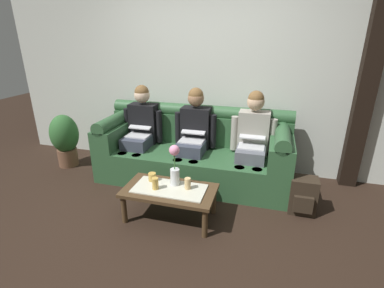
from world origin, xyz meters
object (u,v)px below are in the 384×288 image
(cup_near_right, at_px, (188,183))
(backpack_right, at_px, (303,196))
(coffee_table, at_px, (170,192))
(flower_vase, at_px, (175,166))
(cup_far_center, at_px, (152,177))
(person_middle, at_px, (194,132))
(cup_near_left, at_px, (155,183))
(person_left, at_px, (141,128))
(couch, at_px, (194,153))
(potted_plant, at_px, (65,138))
(person_right, at_px, (252,138))

(cup_near_right, bearing_deg, backpack_right, 20.99)
(coffee_table, relative_size, flower_vase, 2.15)
(cup_far_center, bearing_deg, backpack_right, 13.65)
(flower_vase, distance_m, cup_far_center, 0.32)
(person_middle, relative_size, cup_near_left, 9.89)
(backpack_right, bearing_deg, person_left, 167.75)
(person_middle, bearing_deg, cup_near_left, -97.51)
(person_middle, xyz_separation_m, backpack_right, (1.36, -0.46, -0.46))
(couch, distance_m, cup_near_left, 1.02)
(person_middle, bearing_deg, potted_plant, -176.45)
(backpack_right, distance_m, potted_plant, 3.31)
(person_left, height_order, cup_far_center, person_left)
(backpack_right, bearing_deg, coffee_table, -160.16)
(couch, relative_size, cup_far_center, 28.50)
(potted_plant, bearing_deg, person_right, 2.55)
(cup_far_center, bearing_deg, potted_plant, 156.68)
(potted_plant, bearing_deg, cup_near_left, -26.32)
(couch, xyz_separation_m, potted_plant, (-1.92, -0.12, 0.06))
(cup_near_right, bearing_deg, coffee_table, -167.79)
(cup_near_left, distance_m, potted_plant, 2.00)
(person_left, distance_m, flower_vase, 1.17)
(potted_plant, bearing_deg, backpack_right, -5.90)
(couch, distance_m, person_left, 0.81)
(flower_vase, bearing_deg, coffee_table, -109.40)
(person_left, bearing_deg, cup_near_right, -44.18)
(person_right, xyz_separation_m, backpack_right, (0.61, -0.46, -0.46))
(coffee_table, distance_m, potted_plant, 2.10)
(potted_plant, bearing_deg, coffee_table, -23.38)
(cup_near_right, height_order, cup_far_center, cup_near_right)
(couch, distance_m, flower_vase, 0.89)
(person_middle, distance_m, backpack_right, 1.51)
(person_middle, height_order, flower_vase, person_middle)
(person_left, height_order, cup_near_left, person_left)
(cup_near_left, relative_size, potted_plant, 0.16)
(person_right, xyz_separation_m, coffee_table, (-0.75, -0.95, -0.35))
(person_middle, bearing_deg, cup_far_center, -105.52)
(cup_far_center, bearing_deg, couch, 74.57)
(couch, relative_size, cup_near_left, 20.06)
(person_middle, distance_m, cup_near_right, 0.96)
(cup_near_left, bearing_deg, potted_plant, 153.68)
(coffee_table, distance_m, cup_near_right, 0.22)
(couch, bearing_deg, person_right, -0.37)
(person_right, bearing_deg, person_middle, 179.99)
(cup_far_center, bearing_deg, coffee_table, -23.79)
(person_left, height_order, potted_plant, person_left)
(person_middle, height_order, cup_far_center, person_middle)
(coffee_table, height_order, flower_vase, flower_vase)
(person_middle, distance_m, cup_far_center, 0.92)
(person_right, relative_size, potted_plant, 1.57)
(flower_vase, height_order, cup_near_left, flower_vase)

